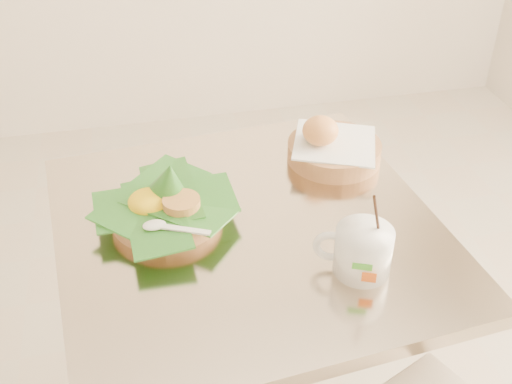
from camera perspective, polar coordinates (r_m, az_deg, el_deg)
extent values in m
cylinder|color=gray|center=(1.47, -0.59, -14.63)|extent=(0.07, 0.07, 0.69)
cube|color=beige|center=(1.21, -0.69, -3.55)|extent=(0.76, 0.76, 0.03)
cylinder|color=tan|center=(1.22, -7.99, -1.62)|extent=(0.21, 0.21, 0.03)
cone|color=#225C1A|center=(1.19, -7.80, 1.00)|extent=(0.11, 0.12, 0.11)
ellipsoid|color=yellow|center=(1.21, -9.51, -0.91)|extent=(0.08, 0.08, 0.04)
cylinder|color=#CC9347|center=(1.18, -6.65, -1.00)|extent=(0.07, 0.07, 0.02)
cylinder|color=tan|center=(1.39, 6.95, 3.63)|extent=(0.20, 0.20, 0.04)
cube|color=white|center=(1.38, 7.02, 4.37)|extent=(0.22, 0.22, 0.01)
ellipsoid|color=#C96A2E|center=(1.35, 5.75, 5.45)|extent=(0.08, 0.08, 0.06)
cylinder|color=white|center=(1.09, 9.51, -5.19)|extent=(0.10, 0.10, 0.08)
torus|color=white|center=(1.09, 6.63, -4.82)|extent=(0.06, 0.04, 0.06)
cylinder|color=#452913|center=(1.07, 9.70, -3.64)|extent=(0.09, 0.09, 0.01)
cylinder|color=black|center=(1.06, 10.72, -2.47)|extent=(0.04, 0.03, 0.12)
cube|color=green|center=(1.05, 9.42, -6.58)|extent=(0.03, 0.01, 0.01)
cube|color=orange|center=(1.07, 10.01, -7.50)|extent=(0.02, 0.01, 0.02)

